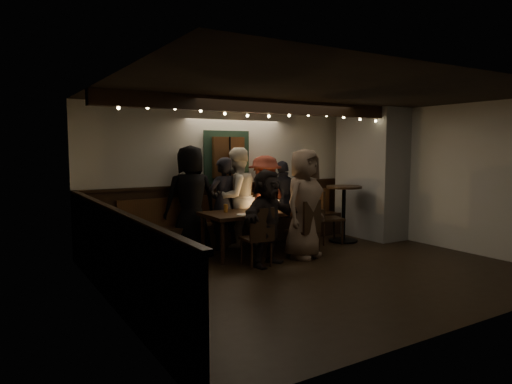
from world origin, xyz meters
TOP-DOWN VIEW (x-y plane):
  - room at (1.07, 1.42)m, footprint 6.02×5.01m
  - dining_table at (-0.07, 1.40)m, footprint 2.08×0.89m
  - chair_near_left at (-0.62, 0.61)m, footprint 0.44×0.44m
  - chair_near_right at (0.36, 0.67)m, footprint 0.54×0.54m
  - chair_end at (1.37, 1.42)m, footprint 0.58×0.58m
  - high_top at (1.81, 1.38)m, footprint 0.68×0.68m
  - person_a at (-1.07, 2.16)m, footprint 0.98×0.70m
  - person_b at (-0.50, 2.04)m, footprint 0.67×0.51m
  - person_c at (-0.20, 2.08)m, footprint 0.99×0.83m
  - person_d at (0.40, 2.02)m, footprint 1.24×0.96m
  - person_e at (0.89, 2.12)m, footprint 0.97×0.53m
  - person_f at (-0.45, 0.63)m, footprint 1.46×0.94m
  - person_g at (0.33, 0.72)m, footprint 1.03×0.84m

SIDE VIEW (x-z plane):
  - chair_near_left at x=-0.62m, z-range 0.06..0.98m
  - chair_near_right at x=0.36m, z-range 0.06..1.03m
  - chair_end at x=1.37m, z-range 0.06..1.09m
  - dining_table at x=-0.07m, z-range 0.23..1.13m
  - high_top at x=1.81m, z-range 0.14..1.23m
  - person_f at x=-0.45m, z-range 0.00..1.51m
  - person_e at x=0.89m, z-range 0.00..1.57m
  - person_b at x=-0.50m, z-range 0.00..1.66m
  - person_d at x=0.40m, z-range 0.00..1.68m
  - person_g at x=0.33m, z-range 0.00..1.81m
  - person_c at x=-0.20m, z-range 0.00..1.83m
  - person_a at x=-1.07m, z-range 0.00..1.87m
  - room at x=1.07m, z-range -0.24..2.38m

